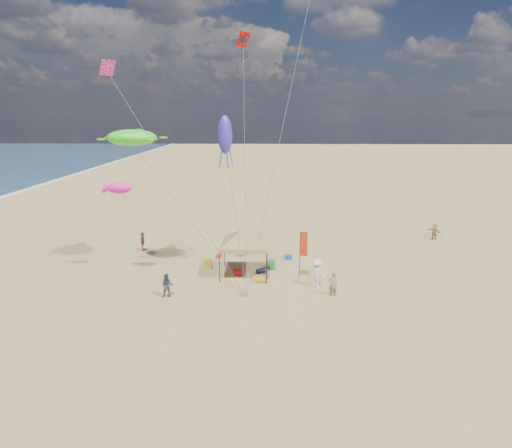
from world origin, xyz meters
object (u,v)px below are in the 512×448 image
(beach_cart, at_px, (260,279))
(person_far_c, at_px, (434,232))
(person_near_a, at_px, (333,284))
(person_near_b, at_px, (167,286))
(canopy_tent, at_px, (244,230))
(cooler_red, at_px, (237,272))
(cooler_blue, at_px, (288,257))
(chair_yellow, at_px, (208,264))
(person_near_c, at_px, (317,273))
(feather_flag, at_px, (303,247))
(chair_green, at_px, (272,264))
(person_far_a, at_px, (143,241))

(beach_cart, height_order, person_far_c, person_far_c)
(person_near_a, height_order, person_near_b, person_near_a)
(canopy_tent, relative_size, cooler_red, 11.60)
(cooler_blue, xyz_separation_m, person_near_b, (-7.67, -7.30, 0.58))
(person_near_b, bearing_deg, canopy_tent, 33.93)
(chair_yellow, relative_size, person_far_c, 0.46)
(cooler_red, relative_size, beach_cart, 0.60)
(person_near_b, height_order, person_near_c, person_near_c)
(person_near_a, distance_m, person_near_c, 1.65)
(feather_flag, height_order, chair_green, feather_flag)
(chair_yellow, bearing_deg, person_near_a, -28.52)
(beach_cart, xyz_separation_m, person_far_c, (15.29, 10.25, 0.56))
(person_near_a, bearing_deg, person_near_b, -13.20)
(chair_green, height_order, person_far_a, person_far_a)
(cooler_blue, bearing_deg, cooler_red, -137.33)
(chair_green, bearing_deg, person_near_c, -48.61)
(beach_cart, relative_size, person_near_c, 0.48)
(chair_green, distance_m, person_near_c, 4.34)
(chair_yellow, distance_m, person_far_c, 20.68)
(chair_yellow, xyz_separation_m, person_near_c, (7.47, -3.13, 0.59))
(person_near_a, relative_size, person_near_c, 0.84)
(person_near_a, bearing_deg, chair_yellow, -44.93)
(feather_flag, height_order, person_near_a, feather_flag)
(cooler_red, bearing_deg, feather_flag, -5.68)
(chair_yellow, bearing_deg, canopy_tent, -22.08)
(cooler_red, height_order, person_near_c, person_near_c)
(canopy_tent, distance_m, person_far_a, 10.36)
(person_near_a, xyz_separation_m, person_far_a, (-14.23, 8.65, -0.01))
(person_near_b, xyz_separation_m, person_near_c, (9.24, 1.97, 0.17))
(cooler_blue, xyz_separation_m, chair_green, (-1.28, -2.10, 0.16))
(person_near_b, bearing_deg, cooler_blue, 35.76)
(beach_cart, relative_size, person_far_a, 0.58)
(cooler_red, relative_size, person_near_c, 0.29)
(cooler_red, bearing_deg, canopy_tent, 11.35)
(chair_green, distance_m, person_far_a, 11.27)
(beach_cart, bearing_deg, feather_flag, 14.23)
(chair_yellow, bearing_deg, cooler_blue, 20.45)
(person_near_c, bearing_deg, person_near_a, 145.97)
(cooler_red, distance_m, cooler_blue, 5.02)
(cooler_blue, distance_m, chair_green, 2.47)
(chair_yellow, relative_size, person_near_c, 0.37)
(feather_flag, relative_size, person_far_a, 2.14)
(cooler_red, xyz_separation_m, person_near_a, (6.12, -3.33, 0.59))
(cooler_red, xyz_separation_m, chair_green, (2.41, 1.30, 0.16))
(feather_flag, distance_m, person_far_a, 13.89)
(person_near_b, bearing_deg, person_far_c, 24.07)
(chair_yellow, height_order, beach_cart, chair_yellow)
(canopy_tent, height_order, chair_green, canopy_tent)
(feather_flag, bearing_deg, person_near_a, -59.92)
(canopy_tent, xyz_separation_m, person_near_b, (-4.48, -3.99, -2.45))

